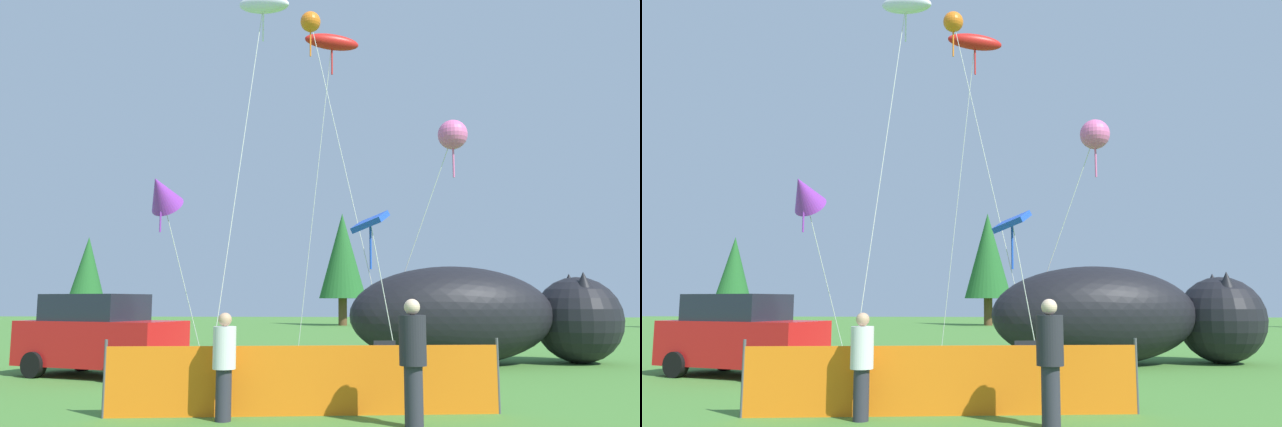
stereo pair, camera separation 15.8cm
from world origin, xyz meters
The scene contains 15 objects.
ground_plane centered at (0.00, 0.00, 0.00)m, with size 120.00×120.00×0.00m, color #477F33.
parked_car centered at (-4.84, 0.78, 1.00)m, with size 4.44×2.90×2.03m.
folding_chair centered at (2.30, 0.06, 0.54)m, with size 0.66×0.66×0.94m.
inflatable_cat centered at (5.29, 4.26, 1.33)m, with size 8.49×4.18×2.88m.
safety_fence centered at (0.81, -4.24, 0.56)m, with size 6.47×0.89×1.24m.
spectator_in_yellow_shirt centered at (-0.43, -4.79, 0.91)m, with size 0.36×0.36×1.67m.
spectator_in_grey_shirt centered at (2.51, -5.09, 1.03)m, with size 0.41×0.41×1.89m.
kite_white_ghost centered at (-1.51, 5.14, 11.82)m, with size 2.31×2.56×12.56m.
kite_pink_octopus centered at (4.49, 3.60, 6.76)m, with size 2.90×1.35×7.23m.
kite_red_lizard centered at (0.68, 8.12, 11.69)m, with size 2.49×1.39×12.15m.
kite_orange_flower centered at (0.03, 6.39, 11.68)m, with size 2.99×0.89×12.16m.
kite_blue_box centered at (2.01, 2.35, 3.96)m, with size 1.28×1.20×4.37m.
kite_purple_delta centered at (-4.73, 4.86, 5.35)m, with size 1.88×2.19×6.15m.
horizon_tree_east centered at (-21.71, 37.37, 4.51)m, with size 3.08×3.08×7.35m.
horizon_tree_west centered at (0.26, 33.99, 5.35)m, with size 3.65×3.65×8.72m.
Camera 1 is at (1.75, -14.71, 1.86)m, focal length 35.00 mm.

